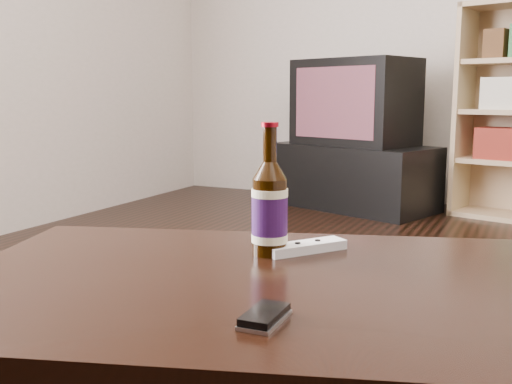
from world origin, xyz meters
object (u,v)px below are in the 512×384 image
at_px(beer_bottle, 270,209).
at_px(coffee_table, 296,313).
at_px(tv_stand, 353,176).
at_px(tv, 355,102).
at_px(phone, 265,317).
at_px(remote, 306,247).

bearing_deg(beer_bottle, coffee_table, -50.38).
distance_m(tv_stand, tv, 0.51).
distance_m(tv_stand, beer_bottle, 3.04).
xyz_separation_m(coffee_table, phone, (0.03, -0.20, 0.07)).
bearing_deg(phone, coffee_table, 96.53).
xyz_separation_m(coffee_table, beer_bottle, (-0.11, 0.13, 0.15)).
distance_m(tv, phone, 3.38).
height_order(coffee_table, beer_bottle, beer_bottle).
bearing_deg(remote, beer_bottle, -103.92).
distance_m(tv, coffee_table, 3.19).
bearing_deg(coffee_table, beer_bottle, 129.62).
relative_size(phone, remote, 0.57).
bearing_deg(tv, remote, -56.05).
xyz_separation_m(tv_stand, remote, (0.74, -2.89, 0.25)).
bearing_deg(coffee_table, tv_stand, 104.37).
bearing_deg(remote, phone, -41.59).
bearing_deg(tv, tv_stand, 90.00).
height_order(coffee_table, remote, remote).
distance_m(coffee_table, beer_bottle, 0.23).
distance_m(tv_stand, coffee_table, 3.18).
distance_m(tv_stand, phone, 3.38).
height_order(tv, remote, tv).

